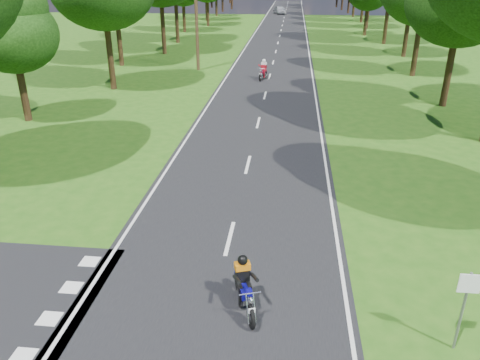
# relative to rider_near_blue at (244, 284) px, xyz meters

# --- Properties ---
(ground) EXTENTS (160.00, 160.00, 0.00)m
(ground) POSITION_rel_rider_near_blue_xyz_m (-0.78, 1.18, -0.72)
(ground) COLOR #225212
(ground) RESTS_ON ground
(main_road) EXTENTS (7.00, 140.00, 0.02)m
(main_road) POSITION_rel_rider_near_blue_xyz_m (-0.78, 51.18, -0.71)
(main_road) COLOR black
(main_road) RESTS_ON ground
(road_markings) EXTENTS (7.40, 140.00, 0.01)m
(road_markings) POSITION_rel_rider_near_blue_xyz_m (-0.91, 49.31, -0.69)
(road_markings) COLOR silver
(road_markings) RESTS_ON main_road
(telegraph_pole) EXTENTS (1.20, 0.26, 8.00)m
(telegraph_pole) POSITION_rel_rider_near_blue_xyz_m (-6.78, 29.18, 3.35)
(telegraph_pole) COLOR #382616
(telegraph_pole) RESTS_ON ground
(road_sign) EXTENTS (0.45, 0.07, 2.00)m
(road_sign) POSITION_rel_rider_near_blue_xyz_m (4.72, -0.83, 0.63)
(road_sign) COLOR slate
(road_sign) RESTS_ON ground
(rider_near_blue) EXTENTS (1.07, 1.77, 1.40)m
(rider_near_blue) POSITION_rel_rider_near_blue_xyz_m (0.00, 0.00, 0.00)
(rider_near_blue) COLOR #0F0C8A
(rider_near_blue) RESTS_ON main_road
(rider_far_red) EXTENTS (0.92, 1.85, 1.47)m
(rider_far_red) POSITION_rel_rider_near_blue_xyz_m (-1.23, 26.11, 0.04)
(rider_far_red) COLOR #A80C27
(rider_far_red) RESTS_ON main_road
(distant_car) EXTENTS (2.82, 4.54, 1.44)m
(distant_car) POSITION_rel_rider_near_blue_xyz_m (-1.81, 82.32, 0.02)
(distant_car) COLOR silver
(distant_car) RESTS_ON main_road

